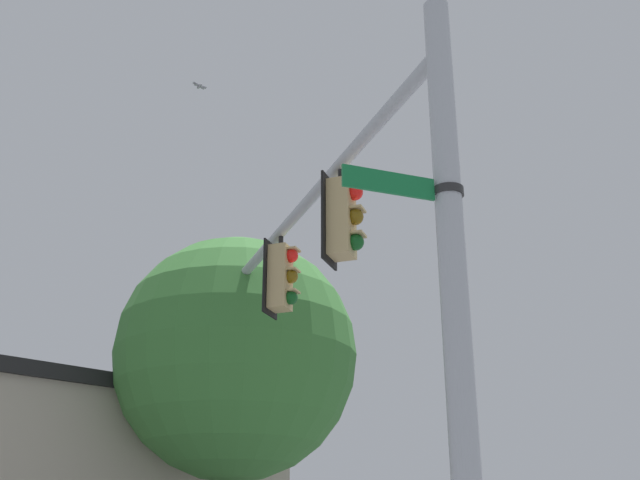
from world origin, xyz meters
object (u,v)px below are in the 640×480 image
(traffic_light_nearest_pole, at_px, (343,218))
(traffic_light_mid_outer, at_px, (239,318))
(bird_flying, at_px, (200,86))
(street_name_sign, at_px, (421,188))
(traffic_light_mid_inner, at_px, (281,277))

(traffic_light_nearest_pole, distance_m, traffic_light_mid_outer, 5.21)
(traffic_light_nearest_pole, relative_size, traffic_light_mid_outer, 1.00)
(traffic_light_mid_outer, xyz_separation_m, bird_flying, (1.18, -0.48, 4.48))
(traffic_light_nearest_pole, distance_m, street_name_sign, 2.83)
(street_name_sign, distance_m, bird_flying, 9.06)
(traffic_light_mid_outer, distance_m, bird_flying, 4.66)
(traffic_light_mid_outer, height_order, street_name_sign, traffic_light_mid_outer)
(traffic_light_mid_inner, relative_size, street_name_sign, 1.32)
(traffic_light_mid_inner, relative_size, traffic_light_mid_outer, 1.00)
(traffic_light_nearest_pole, xyz_separation_m, bird_flying, (-2.77, -3.87, 4.48))
(traffic_light_nearest_pole, xyz_separation_m, street_name_sign, (2.25, 1.52, -0.79))
(traffic_light_nearest_pole, xyz_separation_m, traffic_light_mid_outer, (-3.95, -3.39, 0.00))
(traffic_light_mid_outer, bearing_deg, traffic_light_mid_inner, 40.61)
(traffic_light_nearest_pole, height_order, traffic_light_mid_outer, same)
(bird_flying, bearing_deg, traffic_light_mid_inner, 69.93)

